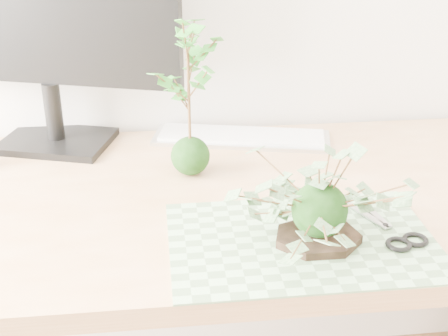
{
  "coord_description": "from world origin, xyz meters",
  "views": [
    {
      "loc": [
        -0.12,
        0.13,
        1.33
      ],
      "look_at": [
        0.0,
        1.14,
        0.84
      ],
      "focal_mm": 50.0,
      "sensor_mm": 36.0,
      "label": 1
    }
  ],
  "objects_px": {
    "ivy_kokedama": "(321,186)",
    "maple_kokedama": "(188,63)",
    "keyboard": "(241,137)",
    "monitor": "(42,11)",
    "desk": "(246,229)"
  },
  "relations": [
    {
      "from": "keyboard",
      "to": "maple_kokedama",
      "type": "bearing_deg",
      "value": -115.28
    },
    {
      "from": "ivy_kokedama",
      "to": "maple_kokedama",
      "type": "height_order",
      "value": "maple_kokedama"
    },
    {
      "from": "monitor",
      "to": "keyboard",
      "type": "bearing_deg",
      "value": 12.92
    },
    {
      "from": "desk",
      "to": "keyboard",
      "type": "xyz_separation_m",
      "value": [
        0.03,
        0.27,
        0.1
      ]
    },
    {
      "from": "desk",
      "to": "maple_kokedama",
      "type": "bearing_deg",
      "value": 137.4
    },
    {
      "from": "keyboard",
      "to": "monitor",
      "type": "height_order",
      "value": "monitor"
    },
    {
      "from": "keyboard",
      "to": "monitor",
      "type": "distance_m",
      "value": 0.54
    },
    {
      "from": "desk",
      "to": "maple_kokedama",
      "type": "distance_m",
      "value": 0.36
    },
    {
      "from": "monitor",
      "to": "ivy_kokedama",
      "type": "bearing_deg",
      "value": -27.75
    },
    {
      "from": "ivy_kokedama",
      "to": "keyboard",
      "type": "bearing_deg",
      "value": 98.18
    },
    {
      "from": "desk",
      "to": "ivy_kokedama",
      "type": "bearing_deg",
      "value": -65.06
    },
    {
      "from": "ivy_kokedama",
      "to": "monitor",
      "type": "relative_size",
      "value": 0.54
    },
    {
      "from": "ivy_kokedama",
      "to": "keyboard",
      "type": "xyz_separation_m",
      "value": [
        -0.07,
        0.47,
        -0.11
      ]
    },
    {
      "from": "maple_kokedama",
      "to": "monitor",
      "type": "distance_m",
      "value": 0.37
    },
    {
      "from": "ivy_kokedama",
      "to": "monitor",
      "type": "xyz_separation_m",
      "value": [
        -0.51,
        0.5,
        0.2
      ]
    }
  ]
}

